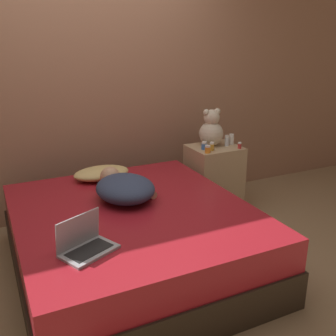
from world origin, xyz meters
name	(u,v)px	position (x,y,z in m)	size (l,w,h in m)	color
ground_plane	(134,268)	(0.00, 0.00, 0.00)	(12.00, 12.00, 0.00)	#937551
wall_back	(84,80)	(0.00, 1.20, 1.30)	(8.00, 0.06, 2.60)	#996B51
bed	(134,239)	(0.00, 0.00, 0.25)	(1.66, 1.83, 0.50)	#2D2319
nightstand	(214,178)	(1.13, 0.69, 0.33)	(0.48, 0.42, 0.66)	tan
pillow	(102,173)	(-0.02, 0.70, 0.56)	(0.48, 0.30, 0.11)	tan
person_lying	(124,187)	(0.01, 0.20, 0.59)	(0.46, 0.67, 0.19)	#2D3851
laptop	(85,243)	(-0.46, -0.44, 0.55)	(0.37, 0.31, 0.21)	#9E9EA3
teddy_bear	(211,130)	(1.12, 0.75, 0.82)	(0.24, 0.24, 0.37)	beige
bottle_red	(240,146)	(1.31, 0.53, 0.69)	(0.04, 0.04, 0.06)	#B72D2D
bottle_white	(231,139)	(1.33, 0.70, 0.71)	(0.05, 0.05, 0.10)	white
bottle_clear	(227,141)	(1.25, 0.67, 0.71)	(0.04, 0.04, 0.11)	silver
bottle_amber	(212,146)	(1.03, 0.59, 0.70)	(0.04, 0.04, 0.08)	gold
bottle_blue	(204,146)	(0.99, 0.66, 0.69)	(0.05, 0.05, 0.07)	#3866B2
bottle_orange	(208,149)	(0.95, 0.54, 0.69)	(0.05, 0.05, 0.07)	orange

